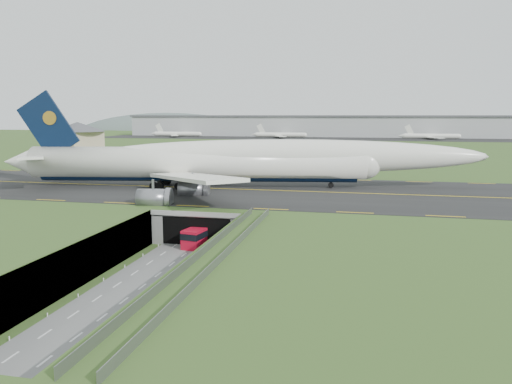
# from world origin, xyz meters

# --- Properties ---
(ground) EXTENTS (900.00, 900.00, 0.00)m
(ground) POSITION_xyz_m (0.00, 0.00, 0.00)
(ground) COLOR #344E1F
(ground) RESTS_ON ground
(airfield_deck) EXTENTS (800.00, 800.00, 6.00)m
(airfield_deck) POSITION_xyz_m (0.00, 0.00, 3.00)
(airfield_deck) COLOR gray
(airfield_deck) RESTS_ON ground
(trench_road) EXTENTS (12.00, 75.00, 0.20)m
(trench_road) POSITION_xyz_m (0.00, -7.50, 0.10)
(trench_road) COLOR slate
(trench_road) RESTS_ON ground
(taxiway) EXTENTS (800.00, 44.00, 0.18)m
(taxiway) POSITION_xyz_m (0.00, 33.00, 6.09)
(taxiway) COLOR black
(taxiway) RESTS_ON airfield_deck
(tunnel_portal) EXTENTS (17.00, 22.30, 6.00)m
(tunnel_portal) POSITION_xyz_m (0.00, 16.71, 3.33)
(tunnel_portal) COLOR gray
(tunnel_portal) RESTS_ON ground
(guideway) EXTENTS (3.00, 53.00, 7.05)m
(guideway) POSITION_xyz_m (11.00, -19.11, 5.32)
(guideway) COLOR #A8A8A3
(guideway) RESTS_ON ground
(jumbo_jet) EXTENTS (105.97, 65.39, 21.93)m
(jumbo_jet) POSITION_xyz_m (-1.14, 35.50, 11.93)
(jumbo_jet) COLOR white
(jumbo_jet) RESTS_ON ground
(shuttle_tram) EXTENTS (4.23, 8.37, 3.25)m
(shuttle_tram) POSITION_xyz_m (0.55, 8.24, 1.78)
(shuttle_tram) COLOR red
(shuttle_tram) RESTS_ON ground
(service_building) EXTENTS (30.73, 30.73, 12.83)m
(service_building) POSITION_xyz_m (-98.98, 132.57, 13.60)
(service_building) COLOR tan
(service_building) RESTS_ON ground
(cargo_terminal) EXTENTS (320.00, 67.00, 15.60)m
(cargo_terminal) POSITION_xyz_m (-0.22, 299.41, 13.96)
(cargo_terminal) COLOR #B2B2B2
(cargo_terminal) RESTS_ON ground
(distant_hills) EXTENTS (700.00, 91.00, 60.00)m
(distant_hills) POSITION_xyz_m (64.38, 430.00, -4.00)
(distant_hills) COLOR slate
(distant_hills) RESTS_ON ground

